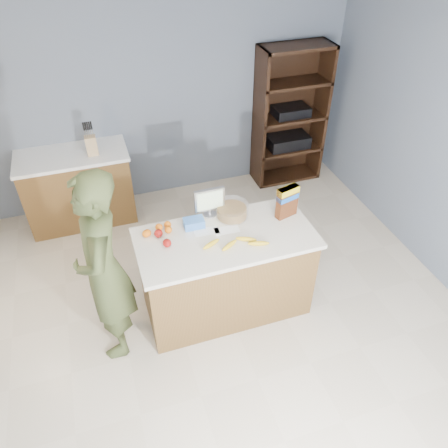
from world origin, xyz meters
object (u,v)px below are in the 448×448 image
object	(u,v)px
person	(104,270)
shelving_unit	(288,118)
counter_peninsula	(226,276)
tv	(210,201)
cereal_box	(287,200)

from	to	relation	value
person	shelving_unit	bearing A→B (deg)	134.68
shelving_unit	counter_peninsula	bearing A→B (deg)	-127.11
counter_peninsula	tv	distance (m)	0.73
person	cereal_box	bearing A→B (deg)	101.81
person	tv	size ratio (longest dim) A/B	6.32
tv	shelving_unit	bearing A→B (deg)	47.08
shelving_unit	cereal_box	world-z (taller)	shelving_unit
shelving_unit	tv	world-z (taller)	shelving_unit
person	tv	distance (m)	1.10
cereal_box	counter_peninsula	bearing A→B (deg)	-169.86
shelving_unit	tv	xyz separation A→B (m)	(-1.59, -1.71, 0.19)
shelving_unit	cereal_box	xyz separation A→B (m)	(-0.93, -1.94, 0.21)
shelving_unit	person	distance (m)	3.36
counter_peninsula	shelving_unit	xyz separation A→B (m)	(1.55, 2.05, 0.45)
counter_peninsula	person	xyz separation A→B (m)	(-1.05, -0.08, 0.48)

